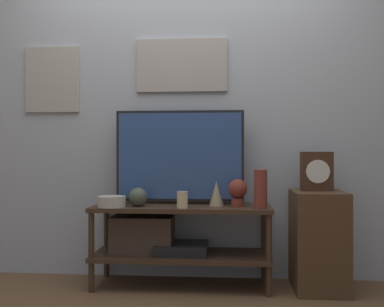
{
  "coord_description": "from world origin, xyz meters",
  "views": [
    {
      "loc": [
        0.32,
        -2.84,
        0.93
      ],
      "look_at": [
        0.07,
        0.26,
        0.92
      ],
      "focal_mm": 42.0,
      "sensor_mm": 36.0,
      "label": 1
    }
  ],
  "objects_px": {
    "vase_slim_bronze": "(216,193)",
    "decorative_bust": "(238,191)",
    "television": "(180,156)",
    "candle_jar": "(182,200)",
    "mantel_clock": "(316,171)",
    "vase_wide_bowl": "(112,202)",
    "vase_round_glass": "(138,197)",
    "vase_tall_ceramic": "(261,189)"
  },
  "relations": [
    {
      "from": "vase_slim_bronze",
      "to": "decorative_bust",
      "type": "distance_m",
      "value": 0.15
    },
    {
      "from": "television",
      "to": "candle_jar",
      "type": "relative_size",
      "value": 8.32
    },
    {
      "from": "television",
      "to": "vase_slim_bronze",
      "type": "distance_m",
      "value": 0.38
    },
    {
      "from": "vase_slim_bronze",
      "to": "mantel_clock",
      "type": "relative_size",
      "value": 0.64
    },
    {
      "from": "television",
      "to": "vase_wide_bowl",
      "type": "distance_m",
      "value": 0.58
    },
    {
      "from": "television",
      "to": "decorative_bust",
      "type": "bearing_deg",
      "value": -17.67
    },
    {
      "from": "mantel_clock",
      "to": "vase_round_glass",
      "type": "bearing_deg",
      "value": -174.64
    },
    {
      "from": "vase_round_glass",
      "to": "candle_jar",
      "type": "relative_size",
      "value": 1.16
    },
    {
      "from": "vase_round_glass",
      "to": "candle_jar",
      "type": "height_order",
      "value": "vase_round_glass"
    },
    {
      "from": "vase_tall_ceramic",
      "to": "vase_slim_bronze",
      "type": "height_order",
      "value": "vase_tall_ceramic"
    },
    {
      "from": "vase_tall_ceramic",
      "to": "mantel_clock",
      "type": "bearing_deg",
      "value": 23.51
    },
    {
      "from": "television",
      "to": "candle_jar",
      "type": "height_order",
      "value": "television"
    },
    {
      "from": "vase_slim_bronze",
      "to": "vase_round_glass",
      "type": "bearing_deg",
      "value": -171.91
    },
    {
      "from": "mantel_clock",
      "to": "vase_tall_ceramic",
      "type": "bearing_deg",
      "value": -156.49
    },
    {
      "from": "vase_tall_ceramic",
      "to": "mantel_clock",
      "type": "distance_m",
      "value": 0.44
    },
    {
      "from": "decorative_bust",
      "to": "television",
      "type": "bearing_deg",
      "value": 162.33
    },
    {
      "from": "television",
      "to": "vase_tall_ceramic",
      "type": "distance_m",
      "value": 0.64
    },
    {
      "from": "vase_round_glass",
      "to": "vase_wide_bowl",
      "type": "bearing_deg",
      "value": -162.2
    },
    {
      "from": "vase_slim_bronze",
      "to": "mantel_clock",
      "type": "height_order",
      "value": "mantel_clock"
    },
    {
      "from": "vase_wide_bowl",
      "to": "vase_round_glass",
      "type": "xyz_separation_m",
      "value": [
        0.17,
        0.05,
        0.03
      ]
    },
    {
      "from": "candle_jar",
      "to": "mantel_clock",
      "type": "relative_size",
      "value": 0.41
    },
    {
      "from": "vase_round_glass",
      "to": "vase_tall_ceramic",
      "type": "bearing_deg",
      "value": -3.92
    },
    {
      "from": "vase_wide_bowl",
      "to": "decorative_bust",
      "type": "distance_m",
      "value": 0.85
    },
    {
      "from": "decorative_bust",
      "to": "vase_wide_bowl",
      "type": "bearing_deg",
      "value": -174.06
    },
    {
      "from": "vase_tall_ceramic",
      "to": "candle_jar",
      "type": "distance_m",
      "value": 0.52
    },
    {
      "from": "vase_round_glass",
      "to": "vase_slim_bronze",
      "type": "xyz_separation_m",
      "value": [
        0.53,
        0.08,
        0.02
      ]
    },
    {
      "from": "television",
      "to": "mantel_clock",
      "type": "height_order",
      "value": "television"
    },
    {
      "from": "vase_wide_bowl",
      "to": "vase_round_glass",
      "type": "height_order",
      "value": "vase_round_glass"
    },
    {
      "from": "decorative_bust",
      "to": "mantel_clock",
      "type": "height_order",
      "value": "mantel_clock"
    },
    {
      "from": "television",
      "to": "vase_wide_bowl",
      "type": "height_order",
      "value": "television"
    },
    {
      "from": "vase_wide_bowl",
      "to": "television",
      "type": "bearing_deg",
      "value": 26.59
    },
    {
      "from": "vase_wide_bowl",
      "to": "mantel_clock",
      "type": "xyz_separation_m",
      "value": [
        1.39,
        0.17,
        0.2
      ]
    },
    {
      "from": "vase_slim_bronze",
      "to": "mantel_clock",
      "type": "xyz_separation_m",
      "value": [
        0.69,
        0.04,
        0.15
      ]
    },
    {
      "from": "vase_tall_ceramic",
      "to": "decorative_bust",
      "type": "bearing_deg",
      "value": 148.35
    },
    {
      "from": "vase_round_glass",
      "to": "candle_jar",
      "type": "distance_m",
      "value": 0.32
    },
    {
      "from": "mantel_clock",
      "to": "decorative_bust",
      "type": "bearing_deg",
      "value": -171.56
    },
    {
      "from": "candle_jar",
      "to": "decorative_bust",
      "type": "height_order",
      "value": "decorative_bust"
    },
    {
      "from": "vase_tall_ceramic",
      "to": "vase_wide_bowl",
      "type": "distance_m",
      "value": 1.0
    },
    {
      "from": "decorative_bust",
      "to": "mantel_clock",
      "type": "relative_size",
      "value": 0.7
    },
    {
      "from": "candle_jar",
      "to": "vase_wide_bowl",
      "type": "bearing_deg",
      "value": 177.42
    },
    {
      "from": "candle_jar",
      "to": "vase_round_glass",
      "type": "bearing_deg",
      "value": 166.38
    },
    {
      "from": "vase_round_glass",
      "to": "decorative_bust",
      "type": "height_order",
      "value": "decorative_bust"
    }
  ]
}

